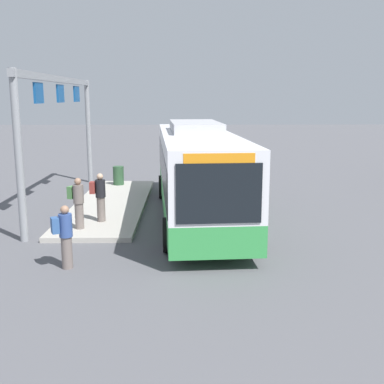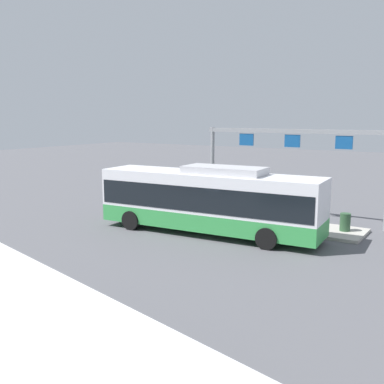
{
  "view_description": "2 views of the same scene",
  "coord_description": "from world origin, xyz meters",
  "views": [
    {
      "loc": [
        17.07,
        -0.41,
        4.37
      ],
      "look_at": [
        3.2,
        -0.23,
        1.59
      ],
      "focal_mm": 44.46,
      "sensor_mm": 36.0,
      "label": 1
    },
    {
      "loc": [
        -11.34,
        19.12,
        5.87
      ],
      "look_at": [
        2.09,
        -1.73,
        1.71
      ],
      "focal_mm": 42.3,
      "sensor_mm": 36.0,
      "label": 2
    }
  ],
  "objects": [
    {
      "name": "trash_bin",
      "position": [
        -5.83,
        -3.7,
        0.61
      ],
      "size": [
        0.52,
        0.52,
        0.9
      ],
      "primitive_type": "cylinder",
      "color": "#2D5133",
      "rests_on": "platform_curb"
    },
    {
      "name": "ground_plane",
      "position": [
        0.0,
        0.0,
        0.0
      ],
      "size": [
        120.0,
        120.0,
        0.0
      ],
      "primitive_type": "plane",
      "color": "#56565B"
    },
    {
      "name": "person_waiting_near",
      "position": [
        2.06,
        -3.9,
        1.05
      ],
      "size": [
        0.5,
        0.6,
        1.67
      ],
      "rotation": [
        0.0,
        0.0,
        1.13
      ],
      "color": "slate",
      "rests_on": "platform_curb"
    },
    {
      "name": "platform_curb",
      "position": [
        -1.85,
        -3.47,
        0.08
      ],
      "size": [
        10.0,
        2.8,
        0.16
      ],
      "primitive_type": "cube",
      "color": "#B2ADA3",
      "rests_on": "ground"
    },
    {
      "name": "platform_sign_gantry",
      "position": [
        -2.27,
        -5.39,
        3.83
      ],
      "size": [
        10.77,
        0.24,
        5.2
      ],
      "color": "gray",
      "rests_on": "ground"
    },
    {
      "name": "bus_main",
      "position": [
        -0.01,
        -0.0,
        1.81
      ],
      "size": [
        11.6,
        3.32,
        3.46
      ],
      "rotation": [
        0.0,
        0.0,
        0.07
      ],
      "color": "green",
      "rests_on": "ground"
    },
    {
      "name": "person_boarding",
      "position": [
        5.32,
        -3.52,
        0.89
      ],
      "size": [
        0.5,
        0.6,
        1.67
      ],
      "rotation": [
        0.0,
        0.0,
        2.0
      ],
      "color": "slate",
      "rests_on": "ground"
    },
    {
      "name": "person_waiting_mid",
      "position": [
        1.15,
        -3.36,
        1.05
      ],
      "size": [
        0.34,
        0.52,
        1.67
      ],
      "rotation": [
        0.0,
        0.0,
        1.56
      ],
      "color": "slate",
      "rests_on": "platform_curb"
    }
  ]
}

